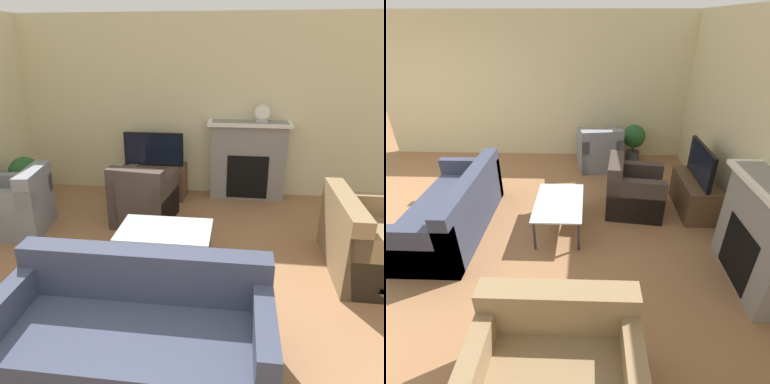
% 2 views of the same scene
% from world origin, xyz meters
% --- Properties ---
extents(ground_plane, '(20.00, 20.00, 0.00)m').
position_xyz_m(ground_plane, '(0.00, 0.00, 0.00)').
color(ground_plane, '#936642').
extents(wall_back, '(8.59, 0.06, 2.70)m').
position_xyz_m(wall_back, '(0.00, 4.61, 1.35)').
color(wall_back, beige).
rests_on(wall_back, ground_plane).
extents(wall_left, '(0.06, 7.58, 2.70)m').
position_xyz_m(wall_left, '(-2.83, 2.29, 1.35)').
color(wall_left, beige).
rests_on(wall_left, ground_plane).
extents(fireplace, '(1.24, 0.37, 1.19)m').
position_xyz_m(fireplace, '(0.77, 4.42, 0.62)').
color(fireplace, gray).
rests_on(fireplace, ground_plane).
extents(tv_stand, '(0.97, 0.47, 0.51)m').
position_xyz_m(tv_stand, '(-0.67, 4.27, 0.26)').
color(tv_stand, brown).
rests_on(tv_stand, ground_plane).
extents(tv, '(0.91, 0.06, 0.51)m').
position_xyz_m(tv, '(-0.67, 4.27, 0.77)').
color(tv, black).
rests_on(tv, tv_stand).
extents(couch_sectional, '(1.92, 0.90, 0.82)m').
position_xyz_m(couch_sectional, '(-0.06, 0.88, 0.29)').
color(couch_sectional, '#33384C').
rests_on(couch_sectional, ground_plane).
extents(couch_loveseat, '(0.99, 1.21, 0.82)m').
position_xyz_m(couch_loveseat, '(2.07, 2.46, 0.29)').
color(couch_loveseat, '#8C704C').
rests_on(couch_loveseat, ground_plane).
extents(armchair_by_window, '(0.94, 0.88, 0.82)m').
position_xyz_m(armchair_by_window, '(-2.19, 2.88, 0.30)').
color(armchair_by_window, gray).
rests_on(armchair_by_window, ground_plane).
extents(armchair_accent, '(0.82, 0.88, 0.82)m').
position_xyz_m(armchair_accent, '(-0.61, 3.34, 0.30)').
color(armchair_accent, '#3D332D').
rests_on(armchair_accent, ground_plane).
extents(coffee_table, '(0.98, 0.63, 0.43)m').
position_xyz_m(coffee_table, '(-0.12, 2.30, 0.39)').
color(coffee_table, '#333338').
rests_on(coffee_table, ground_plane).
extents(potted_plant, '(0.45, 0.45, 0.77)m').
position_xyz_m(potted_plant, '(-2.41, 3.57, 0.48)').
color(potted_plant, '#47474C').
rests_on(potted_plant, ground_plane).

